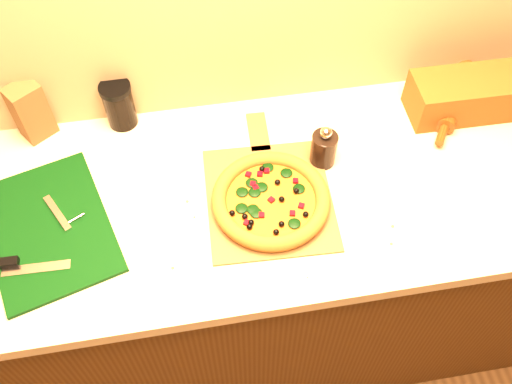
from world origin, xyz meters
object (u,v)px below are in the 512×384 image
object	(u,v)px
pizza	(271,200)
cutting_board	(47,229)
dark_jar	(119,104)
pepper_grinder	(324,148)
pizza_peel	(268,194)
rolling_pin	(455,95)

from	to	relation	value
pizza	cutting_board	bearing A→B (deg)	177.95
cutting_board	dark_jar	xyz separation A→B (m)	(0.20, 0.34, 0.06)
cutting_board	pepper_grinder	bearing A→B (deg)	-8.13
pizza_peel	dark_jar	size ratio (longest dim) A/B	3.51
cutting_board	rolling_pin	world-z (taller)	rolling_pin
pizza	rolling_pin	world-z (taller)	rolling_pin
pepper_grinder	rolling_pin	size ratio (longest dim) A/B	0.37
cutting_board	dark_jar	distance (m)	0.40
cutting_board	pizza_peel	bearing A→B (deg)	-14.70
pizza	dark_jar	bearing A→B (deg)	135.34
pizza	rolling_pin	bearing A→B (deg)	24.76
pizza	cutting_board	distance (m)	0.56
pizza	rolling_pin	distance (m)	0.65
cutting_board	rolling_pin	xyz separation A→B (m)	(1.15, 0.25, 0.02)
dark_jar	rolling_pin	bearing A→B (deg)	-4.95
cutting_board	pepper_grinder	size ratio (longest dim) A/B	3.56
dark_jar	pepper_grinder	bearing A→B (deg)	-24.05
pizza_peel	pepper_grinder	xyz separation A→B (m)	(0.16, 0.09, 0.05)
cutting_board	dark_jar	bearing A→B (deg)	43.30
pepper_grinder	pizza_peel	bearing A→B (deg)	-151.81
pepper_grinder	dark_jar	size ratio (longest dim) A/B	0.93
pizza_peel	rolling_pin	xyz separation A→B (m)	(0.59, 0.24, 0.02)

